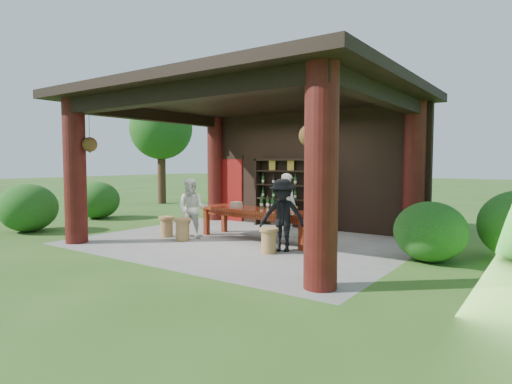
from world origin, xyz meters
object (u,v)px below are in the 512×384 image
Objects in this scene: stool_near_left at (183,229)px; stool_near_right at (269,240)px; host at (287,205)px; guest_woman at (192,209)px; tasting_table at (258,214)px; napkin_basket at (236,205)px; guest_man at (283,215)px; stool_far_left at (167,226)px; wine_shelf at (290,193)px.

stool_near_left is 2.46m from stool_near_right.
host is 2.39m from guest_woman.
tasting_table is 12.78× the size of napkin_basket.
guest_woman is 2.62m from guest_man.
wine_shelf is at bearing 60.53° from stool_far_left.
napkin_basket is (1.49, 0.95, 0.55)m from stool_far_left.
stool_near_right is 0.33× the size of host.
stool_far_left is 0.35× the size of guest_woman.
stool_near_right is 0.35× the size of guest_woman.
napkin_basket is (-0.98, -0.83, 0.02)m from host.
guest_man is (1.16, -0.77, 0.13)m from tasting_table.
guest_woman is at bearing -136.19° from napkin_basket.
stool_near_left is 1.45m from napkin_basket.
host is (1.75, 1.94, 0.51)m from stool_near_left.
guest_man reaches higher than tasting_table.
guest_man is at bearing -21.46° from guest_woman.
napkin_basket reaches higher than stool_far_left.
host is (2.47, 1.78, 0.53)m from stool_far_left.
stool_far_left is (-1.75, -3.10, -0.72)m from wine_shelf.
wine_shelf reaches higher than guest_man.
stool_near_right is (1.03, -1.10, -0.36)m from tasting_table.
guest_woman is (-1.46, -0.77, 0.11)m from tasting_table.
wine_shelf is at bearing 100.74° from tasting_table.
guest_woman is at bearing -152.20° from tasting_table.
stool_near_left is 2.66m from host.
wine_shelf is 3.63m from stool_far_left.
guest_man is 1.98m from napkin_basket.
stool_far_left is at bearing 167.43° from stool_near_left.
wine_shelf is 3.49m from stool_near_left.
guest_man is (3.31, 0.18, 0.49)m from stool_far_left.
stool_near_left is 0.36× the size of guest_woman.
guest_man is 5.87× the size of napkin_basket.
stool_far_left is 0.33× the size of guest_man.
guest_man reaches higher than stool_near_left.
stool_near_left is 0.35× the size of guest_man.
stool_near_left is (-1.43, -1.12, -0.35)m from tasting_table.
guest_man is at bearing 7.58° from stool_near_left.
stool_far_left is 3.09m from host.
wine_shelf is at bearing 97.23° from guest_man.
stool_near_right is 2.09m from napkin_basket.
napkin_basket reaches higher than tasting_table.
guest_man reaches higher than stool_far_left.
wine_shelf is at bearing -38.61° from host.
tasting_table is at bearing -79.26° from wine_shelf.
host is (0.72, -1.32, -0.20)m from wine_shelf.
guest_woman is 5.67× the size of napkin_basket.
stool_far_left is at bearing 162.14° from guest_man.
napkin_basket is (-1.83, 0.77, 0.06)m from guest_man.
tasting_table is 1.66m from guest_woman.
guest_woman is (-1.78, -1.59, -0.06)m from host.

